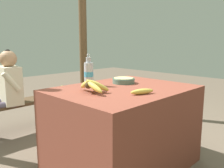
{
  "coord_description": "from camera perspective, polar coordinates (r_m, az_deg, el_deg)",
  "views": [
    {
      "loc": [
        -1.53,
        -1.37,
        1.14
      ],
      "look_at": [
        -0.09,
        0.05,
        0.78
      ],
      "focal_mm": 38.0,
      "sensor_mm": 36.0,
      "label": 1
    }
  ],
  "objects": [
    {
      "name": "seated_vendor",
      "position": [
        3.06,
        -24.09,
        -0.75
      ],
      "size": [
        0.43,
        0.41,
        1.05
      ],
      "rotation": [
        0.0,
        0.0,
        3.03
      ],
      "color": "#564C60",
      "rests_on": "ground_plane"
    },
    {
      "name": "ground_plane",
      "position": [
        2.35,
        2.59,
        -18.95
      ],
      "size": [
        12.0,
        12.0,
        0.0
      ],
      "primitive_type": "plane",
      "color": "brown"
    },
    {
      "name": "serving_bowl",
      "position": [
        2.32,
        2.82,
        0.92
      ],
      "size": [
        0.22,
        0.22,
        0.05
      ],
      "color": "#4C6B5B",
      "rests_on": "market_counter"
    },
    {
      "name": "market_counter",
      "position": [
        2.19,
        2.67,
        -10.47
      ],
      "size": [
        1.22,
        0.93,
        0.74
      ],
      "color": "brown",
      "rests_on": "ground_plane"
    },
    {
      "name": "wooden_bench",
      "position": [
        3.28,
        -18.35,
        -4.47
      ],
      "size": [
        1.65,
        0.32,
        0.41
      ],
      "color": "#4C3823",
      "rests_on": "ground_plane"
    },
    {
      "name": "banana_bunch_ripe",
      "position": [
        1.89,
        -4.77,
        -0.21
      ],
      "size": [
        0.2,
        0.34,
        0.13
      ],
      "color": "#4C381E",
      "rests_on": "market_counter"
    },
    {
      "name": "banana_bunch_green",
      "position": [
        3.49,
        -11.34,
        -1.14
      ],
      "size": [
        0.17,
        0.31,
        0.13
      ],
      "color": "#4C381E",
      "rests_on": "wooden_bench"
    },
    {
      "name": "support_post_far",
      "position": [
        3.96,
        -6.98,
        10.9
      ],
      "size": [
        0.13,
        0.13,
        2.39
      ],
      "color": "brown",
      "rests_on": "ground_plane"
    },
    {
      "name": "water_bottle",
      "position": [
        2.2,
        -5.62,
        2.57
      ],
      "size": [
        0.09,
        0.09,
        0.29
      ],
      "color": "silver",
      "rests_on": "market_counter"
    },
    {
      "name": "loose_banana_front",
      "position": [
        1.85,
        7.26,
        -1.81
      ],
      "size": [
        0.21,
        0.11,
        0.04
      ],
      "rotation": [
        0.0,
        0.0,
        -0.34
      ],
      "color": "#E0C64C",
      "rests_on": "market_counter"
    }
  ]
}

